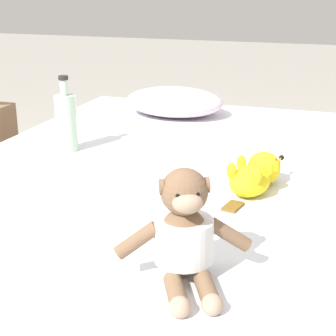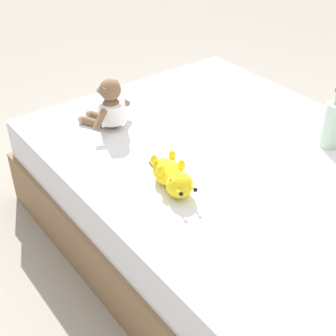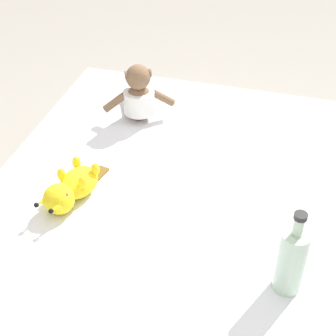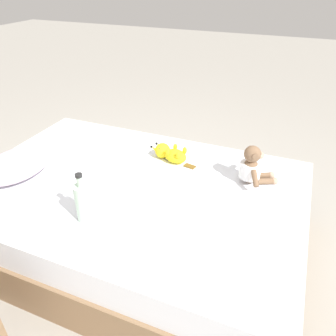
# 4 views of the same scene
# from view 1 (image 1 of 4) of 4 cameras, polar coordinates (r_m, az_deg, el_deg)

# --- Properties ---
(ground_plane) EXTENTS (16.00, 16.00, 0.00)m
(ground_plane) POSITION_cam_1_polar(r_m,az_deg,el_deg) (1.97, -1.17, -12.71)
(ground_plane) COLOR #9E998E
(bed) EXTENTS (1.34, 2.00, 0.46)m
(bed) POSITION_cam_1_polar(r_m,az_deg,el_deg) (1.86, -1.22, -6.74)
(bed) COLOR #846647
(bed) RESTS_ON ground_plane
(pillow) EXTENTS (0.47, 0.36, 0.12)m
(pillow) POSITION_cam_1_polar(r_m,az_deg,el_deg) (2.44, 0.67, 7.03)
(pillow) COLOR silver
(pillow) RESTS_ON bed
(plush_monkey) EXTENTS (0.27, 0.25, 0.24)m
(plush_monkey) POSITION_cam_1_polar(r_m,az_deg,el_deg) (1.09, 1.78, -7.07)
(plush_monkey) COLOR brown
(plush_monkey) RESTS_ON bed
(plush_yellow_creature) EXTENTS (0.15, 0.33, 0.10)m
(plush_yellow_creature) POSITION_cam_1_polar(r_m,az_deg,el_deg) (1.58, 9.28, -0.69)
(plush_yellow_creature) COLOR yellow
(plush_yellow_creature) RESTS_ON bed
(glass_bottle) EXTENTS (0.08, 0.08, 0.27)m
(glass_bottle) POSITION_cam_1_polar(r_m,az_deg,el_deg) (1.95, -10.72, 4.84)
(glass_bottle) COLOR #B2D1B7
(glass_bottle) RESTS_ON bed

